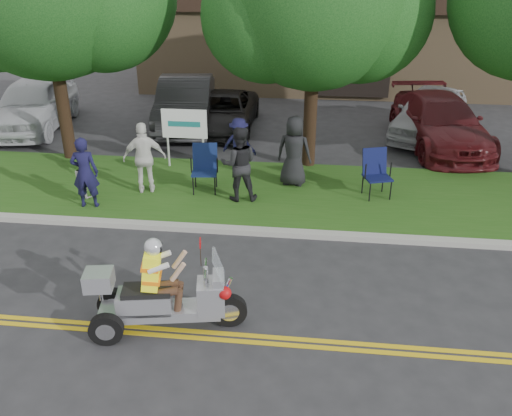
# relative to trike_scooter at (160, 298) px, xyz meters

# --- Properties ---
(ground) EXTENTS (120.00, 120.00, 0.00)m
(ground) POSITION_rel_trike_scooter_xyz_m (1.67, 0.37, -0.58)
(ground) COLOR #28282B
(ground) RESTS_ON ground
(centerline_near) EXTENTS (60.00, 0.10, 0.01)m
(centerline_near) POSITION_rel_trike_scooter_xyz_m (1.67, -0.21, -0.58)
(centerline_near) COLOR gold
(centerline_near) RESTS_ON ground
(centerline_far) EXTENTS (60.00, 0.10, 0.01)m
(centerline_far) POSITION_rel_trike_scooter_xyz_m (1.67, -0.05, -0.58)
(centerline_far) COLOR gold
(centerline_far) RESTS_ON ground
(curb) EXTENTS (60.00, 0.25, 0.12)m
(curb) POSITION_rel_trike_scooter_xyz_m (1.67, 3.42, -0.52)
(curb) COLOR #A8A89E
(curb) RESTS_ON ground
(grass_verge) EXTENTS (60.00, 4.00, 0.10)m
(grass_verge) POSITION_rel_trike_scooter_xyz_m (1.67, 5.57, -0.53)
(grass_verge) COLOR #245416
(grass_verge) RESTS_ON ground
(commercial_building) EXTENTS (18.00, 8.20, 4.00)m
(commercial_building) POSITION_rel_trike_scooter_xyz_m (3.67, 19.35, 1.42)
(commercial_building) COLOR #9E7F5B
(commercial_building) RESTS_ON ground
(tree_mid) EXTENTS (5.88, 4.80, 7.05)m
(tree_mid) POSITION_rel_trike_scooter_xyz_m (2.22, 7.61, 3.85)
(tree_mid) COLOR #332114
(tree_mid) RESTS_ON ground
(business_sign) EXTENTS (1.25, 0.06, 1.75)m
(business_sign) POSITION_rel_trike_scooter_xyz_m (-1.23, 6.97, 0.67)
(business_sign) COLOR silver
(business_sign) RESTS_ON ground
(trike_scooter) EXTENTS (2.56, 1.03, 1.67)m
(trike_scooter) POSITION_rel_trike_scooter_xyz_m (0.00, 0.00, 0.00)
(trike_scooter) COLOR black
(trike_scooter) RESTS_ON ground
(lawn_chair_a) EXTENTS (0.68, 0.71, 1.18)m
(lawn_chair_a) POSITION_rel_trike_scooter_xyz_m (-0.38, 5.49, 0.18)
(lawn_chair_a) COLOR black
(lawn_chair_a) RESTS_ON grass_verge
(lawn_chair_b) EXTENTS (0.78, 0.79, 1.17)m
(lawn_chair_b) POSITION_rel_trike_scooter_xyz_m (3.86, 5.65, 0.18)
(lawn_chair_b) COLOR black
(lawn_chair_b) RESTS_ON grass_verge
(spectator_adult_left) EXTENTS (0.68, 0.50, 1.71)m
(spectator_adult_left) POSITION_rel_trike_scooter_xyz_m (-2.95, 4.17, 0.37)
(spectator_adult_left) COLOR #151439
(spectator_adult_left) RESTS_ON grass_verge
(spectator_adult_mid) EXTENTS (0.99, 0.83, 1.83)m
(spectator_adult_mid) POSITION_rel_trike_scooter_xyz_m (0.56, 4.98, 0.43)
(spectator_adult_mid) COLOR black
(spectator_adult_mid) RESTS_ON grass_verge
(spectator_adult_right) EXTENTS (1.13, 0.71, 1.79)m
(spectator_adult_right) POSITION_rel_trike_scooter_xyz_m (-1.82, 5.17, 0.41)
(spectator_adult_right) COLOR white
(spectator_adult_right) RESTS_ON grass_verge
(spectator_chair_a) EXTENTS (1.04, 0.73, 1.47)m
(spectator_chair_a) POSITION_rel_trike_scooter_xyz_m (0.28, 6.91, 0.26)
(spectator_chair_a) COLOR #16163D
(spectator_chair_a) RESTS_ON grass_verge
(spectator_chair_b) EXTENTS (0.97, 0.72, 1.82)m
(spectator_chair_b) POSITION_rel_trike_scooter_xyz_m (1.82, 6.06, 0.43)
(spectator_chair_b) COLOR black
(spectator_chair_b) RESTS_ON grass_verge
(child_right) EXTENTS (0.58, 0.55, 0.95)m
(child_right) POSITION_rel_trike_scooter_xyz_m (-3.27, 4.70, -0.00)
(child_right) COLOR #BBBBB5
(child_right) RESTS_ON grass_verge
(parked_car_far_left) EXTENTS (2.75, 5.32, 1.73)m
(parked_car_far_left) POSITION_rel_trike_scooter_xyz_m (-7.33, 10.23, 0.28)
(parked_car_far_left) COLOR silver
(parked_car_far_left) RESTS_ON ground
(parked_car_left) EXTENTS (2.46, 5.28, 1.68)m
(parked_car_left) POSITION_rel_trike_scooter_xyz_m (-2.20, 11.02, 0.25)
(parked_car_left) COLOR #29292B
(parked_car_left) RESTS_ON ground
(parked_car_mid) EXTENTS (2.09, 4.45, 1.23)m
(parked_car_mid) POSITION_rel_trike_scooter_xyz_m (-0.83, 10.90, 0.03)
(parked_car_mid) COLOR black
(parked_car_mid) RESTS_ON ground
(parked_car_right) EXTENTS (2.90, 5.58, 1.55)m
(parked_car_right) POSITION_rel_trike_scooter_xyz_m (6.16, 9.92, 0.19)
(parked_car_right) COLOR #4E1215
(parked_car_right) RESTS_ON ground
(parked_car_far_right) EXTENTS (3.46, 5.02, 1.59)m
(parked_car_far_right) POSITION_rel_trike_scooter_xyz_m (6.05, 10.97, 0.21)
(parked_car_far_right) COLOR #A0A1A7
(parked_car_far_right) RESTS_ON ground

